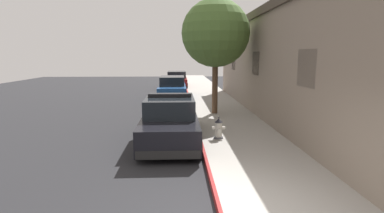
% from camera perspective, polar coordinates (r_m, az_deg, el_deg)
% --- Properties ---
extents(ground_plane, '(31.08, 60.00, 0.20)m').
position_cam_1_polar(ground_plane, '(15.94, -16.18, -2.09)').
color(ground_plane, '#232326').
extents(sidewalk_pavement, '(2.91, 60.00, 0.16)m').
position_cam_1_polar(sidewalk_pavement, '(15.62, 5.71, -1.30)').
color(sidewalk_pavement, '#9E9991').
rests_on(sidewalk_pavement, ground).
extents(curb_painted_edge, '(0.08, 60.00, 0.16)m').
position_cam_1_polar(curb_painted_edge, '(15.48, 0.23, -1.36)').
color(curb_painted_edge, maroon).
rests_on(curb_painted_edge, ground).
extents(storefront_building, '(6.87, 21.12, 5.10)m').
position_cam_1_polar(storefront_building, '(16.22, 23.22, 7.19)').
color(storefront_building, gray).
rests_on(storefront_building, ground).
extents(police_cruiser, '(1.94, 4.84, 1.68)m').
position_cam_1_polar(police_cruiser, '(10.65, -4.10, -2.67)').
color(police_cruiser, black).
rests_on(police_cruiser, ground).
extents(parked_car_silver_ahead, '(1.94, 4.84, 1.56)m').
position_cam_1_polar(parked_car_silver_ahead, '(21.46, -3.68, 3.39)').
color(parked_car_silver_ahead, navy).
rests_on(parked_car_silver_ahead, ground).
extents(parked_car_dark_far, '(1.94, 4.84, 1.56)m').
position_cam_1_polar(parked_car_dark_far, '(28.77, -2.84, 4.91)').
color(parked_car_dark_far, maroon).
rests_on(parked_car_dark_far, ground).
extents(fire_hydrant, '(0.44, 0.40, 0.76)m').
position_cam_1_polar(fire_hydrant, '(10.54, 4.94, -4.08)').
color(fire_hydrant, '#4C4C51').
rests_on(fire_hydrant, sidewalk_pavement).
extents(street_tree, '(3.24, 3.24, 5.49)m').
position_cam_1_polar(street_tree, '(15.04, 4.39, 13.37)').
color(street_tree, brown).
rests_on(street_tree, sidewalk_pavement).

